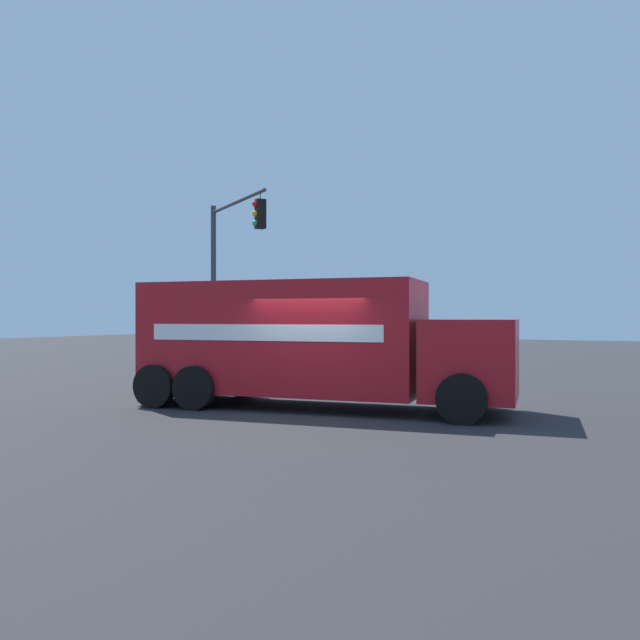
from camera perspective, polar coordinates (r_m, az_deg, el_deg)
name	(u,v)px	position (r m, az deg, el deg)	size (l,w,h in m)	color
ground_plane	(317,413)	(14.02, -0.23, -8.36)	(100.00, 100.00, 0.00)	#2B2B2D
delivery_truck	(310,342)	(14.73, -0.91, -1.98)	(8.77, 3.66, 2.92)	#AD141E
traffic_light_primary	(227,259)	(23.55, -8.35, 5.50)	(4.15, 3.02, 6.43)	#38383D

